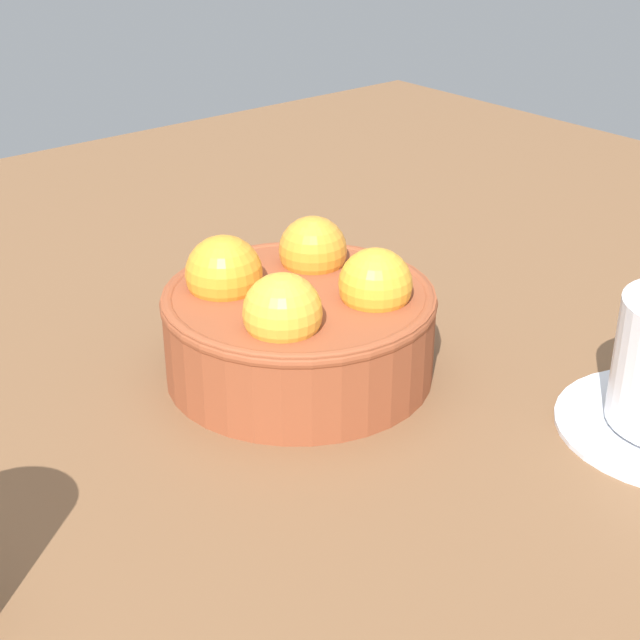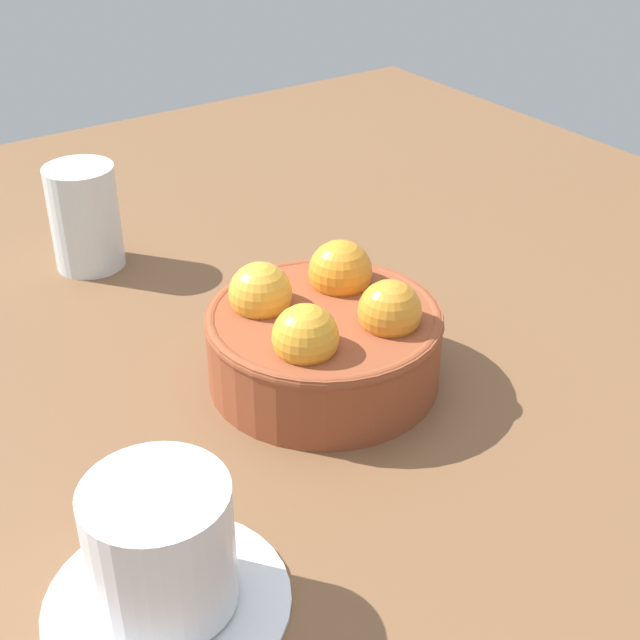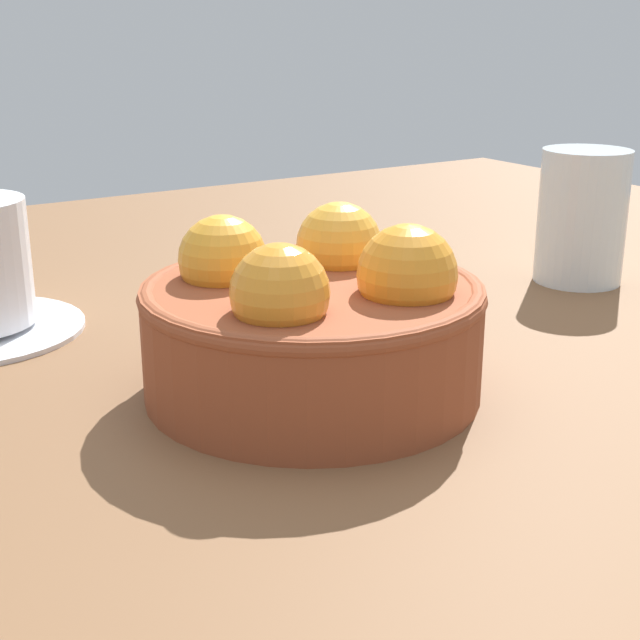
# 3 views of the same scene
# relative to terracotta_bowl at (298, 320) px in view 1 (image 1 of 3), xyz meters

# --- Properties ---
(ground_plane) EXTENTS (1.24, 1.11, 0.05)m
(ground_plane) POSITION_rel_terracotta_bowl_xyz_m (0.00, -0.00, -0.06)
(ground_plane) COLOR brown
(terracotta_bowl) EXTENTS (0.17, 0.17, 0.09)m
(terracotta_bowl) POSITION_rel_terracotta_bowl_xyz_m (0.00, 0.00, 0.00)
(terracotta_bowl) COLOR brown
(terracotta_bowl) RESTS_ON ground_plane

